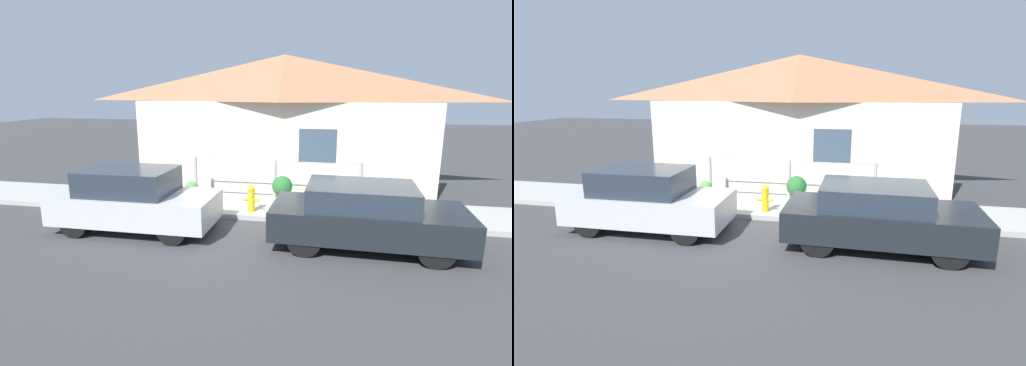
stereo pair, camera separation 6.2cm
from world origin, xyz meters
TOP-DOWN VIEW (x-y plane):
  - ground_plane at (0.00, 0.00)m, footprint 60.00×60.00m
  - sidewalk at (0.00, 1.02)m, footprint 24.00×2.03m
  - house at (0.00, 3.65)m, footprint 9.62×2.23m
  - fence at (0.00, 1.88)m, footprint 4.90×0.10m
  - car_left at (-2.79, -1.15)m, footprint 3.69×1.65m
  - car_right at (2.35, -1.15)m, footprint 3.93×1.85m
  - fire_hydrant at (-0.37, 0.35)m, footprint 0.42×0.19m
  - potted_plant_near_hydrant at (0.25, 1.65)m, footprint 0.58×0.58m
  - potted_plant_by_fence at (-2.34, 1.32)m, footprint 0.36×0.36m

SIDE VIEW (x-z plane):
  - ground_plane at x=0.00m, z-range 0.00..0.00m
  - sidewalk at x=0.00m, z-range 0.00..0.13m
  - potted_plant_by_fence at x=-2.34m, z-range 0.13..0.62m
  - fire_hydrant at x=-0.37m, z-range 0.14..0.84m
  - potted_plant_near_hydrant at x=0.25m, z-range 0.17..0.85m
  - car_right at x=2.35m, z-range 0.02..1.34m
  - car_left at x=-2.79m, z-range -0.01..1.44m
  - fence at x=0.00m, z-range 0.19..1.28m
  - house at x=0.00m, z-range 1.21..5.45m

